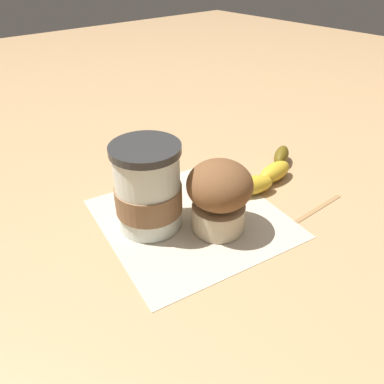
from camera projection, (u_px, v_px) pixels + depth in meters
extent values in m
plane|color=tan|center=(192.00, 218.00, 0.55)|extent=(3.00, 3.00, 0.00)
cube|color=beige|center=(192.00, 218.00, 0.55)|extent=(0.29, 0.29, 0.00)
cylinder|color=silver|center=(148.00, 190.00, 0.50)|extent=(0.09, 0.09, 0.11)
cylinder|color=#2D2D2D|center=(145.00, 149.00, 0.47)|extent=(0.09, 0.09, 0.01)
cylinder|color=#846042|center=(149.00, 198.00, 0.51)|extent=(0.09, 0.09, 0.04)
cylinder|color=beige|center=(218.00, 216.00, 0.52)|extent=(0.07, 0.07, 0.04)
ellipsoid|color=brown|center=(220.00, 185.00, 0.49)|extent=(0.09, 0.09, 0.07)
ellipsoid|color=gold|center=(216.00, 192.00, 0.58)|extent=(0.06, 0.06, 0.03)
ellipsoid|color=gold|center=(252.00, 185.00, 0.59)|extent=(0.08, 0.05, 0.03)
ellipsoid|color=gold|center=(275.00, 172.00, 0.63)|extent=(0.07, 0.03, 0.03)
ellipsoid|color=brown|center=(281.00, 156.00, 0.68)|extent=(0.07, 0.05, 0.03)
cube|color=#9E7547|center=(318.00, 208.00, 0.57)|extent=(0.11, 0.01, 0.00)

